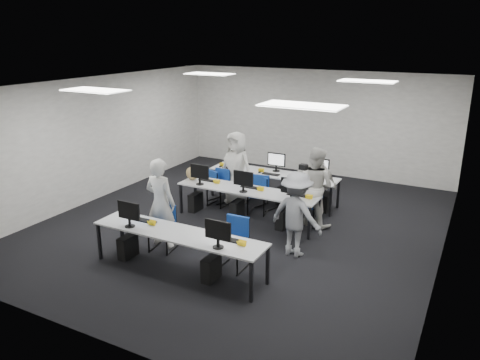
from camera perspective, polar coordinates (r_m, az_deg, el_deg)
The scene contains 23 objects.
room at distance 9.78m, azimuth 0.36°, elevation 2.79°, with size 9.00×9.02×3.00m.
ceiling_panels at distance 9.51m, azimuth 0.38°, elevation 11.48°, with size 5.20×4.60×0.02m.
desk_front at distance 8.11m, azimuth -7.55°, elevation -6.69°, with size 3.20×0.70×0.73m.
desk_mid at distance 10.19m, azimuth 0.87°, elevation -1.42°, with size 3.20×0.70×0.73m.
desk_back at distance 11.39m, azimuth 4.07°, elevation 0.61°, with size 3.20×0.70×0.73m.
equipment_front at distance 8.34m, azimuth -8.62°, elevation -8.48°, with size 2.51×0.41×1.19m.
equipment_mid at distance 10.36m, azimuth -0.13°, elevation -2.97°, with size 2.91×0.41×1.19m.
equipment_back at distance 11.43m, azimuth 4.95°, elevation -1.04°, with size 2.91×0.41×1.19m.
chair_0 at distance 9.12m, azimuth -9.35°, elevation -6.76°, with size 0.48×0.51×0.86m.
chair_1 at distance 8.33m, azimuth -0.85°, elevation -8.84°, with size 0.46×0.50×0.92m.
chair_2 at distance 11.28m, azimuth -2.58°, elevation -1.72°, with size 0.45×0.48×0.86m.
chair_3 at distance 10.79m, azimuth 2.26°, elevation -2.62°, with size 0.49×0.52×0.86m.
chair_4 at distance 10.26m, azimuth 8.14°, elevation -3.86°, with size 0.49×0.52×0.88m.
chair_5 at distance 11.51m, azimuth -2.67°, elevation -1.39°, with size 0.53×0.55×0.82m.
chair_6 at distance 11.08m, azimuth 3.25°, elevation -2.17°, with size 0.52×0.54×0.81m.
chair_7 at distance 10.65m, azimuth 8.60°, elevation -3.07°, with size 0.44×0.47×0.88m.
handbag at distance 10.86m, azimuth -5.87°, elevation 0.80°, with size 0.36×0.23×0.30m, color #987D4E.
student_0 at distance 9.07m, azimuth -9.65°, elevation -2.78°, with size 0.64×0.42×1.76m, color silver.
student_1 at distance 10.07m, azimuth 9.14°, elevation -0.79°, with size 0.84×0.65×1.72m, color silver.
student_2 at distance 11.26m, azimuth -0.45°, elevation 1.50°, with size 0.86×0.56×1.76m, color silver.
student_3 at distance 10.28m, azimuth 8.93°, elevation -0.58°, with size 0.97×0.40×1.66m, color silver.
photographer at distance 8.65m, azimuth 6.87°, elevation -4.17°, with size 1.04×0.60×1.62m, color slate.
dslr_camera at distance 8.52m, azimuth 7.73°, elevation 1.58°, with size 0.14×0.18×0.10m, color black.
Camera 1 is at (4.36, -8.39, 3.99)m, focal length 35.00 mm.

